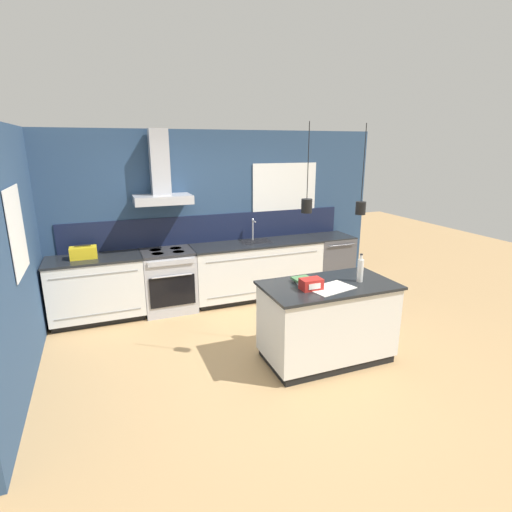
{
  "coord_description": "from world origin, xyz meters",
  "views": [
    {
      "loc": [
        -1.58,
        -3.95,
        2.39
      ],
      "look_at": [
        0.16,
        0.49,
        1.05
      ],
      "focal_mm": 28.0,
      "sensor_mm": 36.0,
      "label": 1
    }
  ],
  "objects": [
    {
      "name": "dishwasher",
      "position": [
        1.98,
        1.69,
        0.46
      ],
      "size": [
        0.63,
        0.65,
        0.91
      ],
      "color": "#4C4C51",
      "rests_on": "ground_plane"
    },
    {
      "name": "yellow_toolbox",
      "position": [
        -1.86,
        1.69,
        0.99
      ],
      "size": [
        0.34,
        0.18,
        0.19
      ],
      "color": "gold",
      "rests_on": "counter_run_left"
    },
    {
      "name": "bottle_on_island",
      "position": [
        1.03,
        -0.45,
        1.04
      ],
      "size": [
        0.07,
        0.07,
        0.32
      ],
      "color": "silver",
      "rests_on": "kitchen_island"
    },
    {
      "name": "book_stack",
      "position": [
        0.43,
        -0.31,
        0.94
      ],
      "size": [
        0.26,
        0.36,
        0.05
      ],
      "color": "silver",
      "rests_on": "kitchen_island"
    },
    {
      "name": "wall_back",
      "position": [
        -0.04,
        2.0,
        1.35
      ],
      "size": [
        5.6,
        2.54,
        2.6
      ],
      "color": "navy",
      "rests_on": "ground_plane"
    },
    {
      "name": "wall_left",
      "position": [
        -2.43,
        0.7,
        1.3
      ],
      "size": [
        0.08,
        3.8,
        2.6
      ],
      "color": "navy",
      "rests_on": "ground_plane"
    },
    {
      "name": "kitchen_island",
      "position": [
        0.67,
        -0.39,
        0.46
      ],
      "size": [
        1.47,
        0.81,
        0.91
      ],
      "color": "black",
      "rests_on": "ground_plane"
    },
    {
      "name": "oven_range",
      "position": [
        -0.76,
        1.69,
        0.46
      ],
      "size": [
        0.74,
        0.66,
        0.91
      ],
      "color": "#B5B5BA",
      "rests_on": "ground_plane"
    },
    {
      "name": "ground_plane",
      "position": [
        0.0,
        0.0,
        0.0
      ],
      "size": [
        16.0,
        16.0,
        0.0
      ],
      "primitive_type": "plane",
      "color": "tan",
      "rests_on": "ground"
    },
    {
      "name": "paper_pile",
      "position": [
        0.62,
        -0.53,
        0.91
      ],
      "size": [
        0.53,
        0.4,
        0.01
      ],
      "color": "silver",
      "rests_on": "kitchen_island"
    },
    {
      "name": "counter_run_sink",
      "position": [
        0.64,
        1.69,
        0.46
      ],
      "size": [
        2.07,
        0.64,
        1.26
      ],
      "color": "black",
      "rests_on": "ground_plane"
    },
    {
      "name": "red_supply_box",
      "position": [
        0.4,
        -0.47,
        0.97
      ],
      "size": [
        0.23,
        0.15,
        0.12
      ],
      "color": "red",
      "rests_on": "kitchen_island"
    },
    {
      "name": "counter_run_left",
      "position": [
        -1.74,
        1.69,
        0.46
      ],
      "size": [
        1.25,
        0.64,
        0.91
      ],
      "color": "black",
      "rests_on": "ground_plane"
    }
  ]
}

